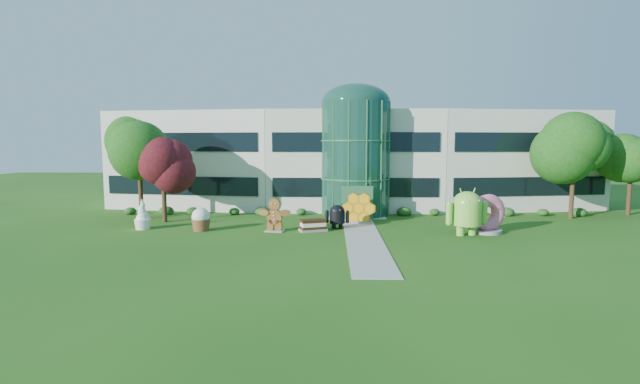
# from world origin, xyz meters

# --- Properties ---
(ground) EXTENTS (140.00, 140.00, 0.00)m
(ground) POSITION_xyz_m (0.00, 0.00, 0.00)
(ground) COLOR #215114
(ground) RESTS_ON ground
(building) EXTENTS (46.00, 15.00, 9.30)m
(building) POSITION_xyz_m (0.00, 18.00, 4.65)
(building) COLOR beige
(building) RESTS_ON ground
(atrium) EXTENTS (6.00, 6.00, 9.80)m
(atrium) POSITION_xyz_m (0.00, 12.00, 4.90)
(atrium) COLOR #194738
(atrium) RESTS_ON ground
(walkway) EXTENTS (2.40, 20.00, 0.04)m
(walkway) POSITION_xyz_m (0.00, 2.00, 0.02)
(walkway) COLOR #9E9E93
(walkway) RESTS_ON ground
(tree_red) EXTENTS (4.00, 4.00, 6.00)m
(tree_red) POSITION_xyz_m (-15.50, 7.50, 3.00)
(tree_red) COLOR #3F0C14
(tree_red) RESTS_ON ground
(trees_backdrop) EXTENTS (52.00, 8.00, 8.40)m
(trees_backdrop) POSITION_xyz_m (0.00, 13.00, 4.20)
(trees_backdrop) COLOR #1A4711
(trees_backdrop) RESTS_ON ground
(android_green) EXTENTS (3.52, 2.72, 3.57)m
(android_green) POSITION_xyz_m (7.12, 2.56, 1.78)
(android_green) COLOR #7ECF42
(android_green) RESTS_ON ground
(android_black) EXTENTS (1.90, 1.34, 2.07)m
(android_black) POSITION_xyz_m (-1.69, 4.86, 1.04)
(android_black) COLOR black
(android_black) RESTS_ON ground
(donut) EXTENTS (2.94, 2.02, 2.78)m
(donut) POSITION_xyz_m (8.78, 3.50, 1.39)
(donut) COLOR #E25687
(donut) RESTS_ON ground
(gingerbread) EXTENTS (2.74, 1.42, 2.41)m
(gingerbread) POSITION_xyz_m (-6.19, 3.64, 1.21)
(gingerbread) COLOR brown
(gingerbread) RESTS_ON ground
(ice_cream_sandwich) EXTENTS (2.14, 1.56, 0.86)m
(ice_cream_sandwich) POSITION_xyz_m (-3.45, 3.78, 0.43)
(ice_cream_sandwich) COLOR black
(ice_cream_sandwich) RESTS_ON ground
(honeycomb) EXTENTS (2.90, 1.47, 2.17)m
(honeycomb) POSITION_xyz_m (0.07, 7.35, 1.09)
(honeycomb) COLOR #EEA417
(honeycomb) RESTS_ON ground
(froyo) EXTENTS (1.42, 1.42, 2.20)m
(froyo) POSITION_xyz_m (-16.00, 4.36, 1.10)
(froyo) COLOR white
(froyo) RESTS_ON ground
(cupcake) EXTENTS (1.82, 1.82, 1.68)m
(cupcake) POSITION_xyz_m (-11.53, 3.80, 0.84)
(cupcake) COLOR white
(cupcake) RESTS_ON ground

